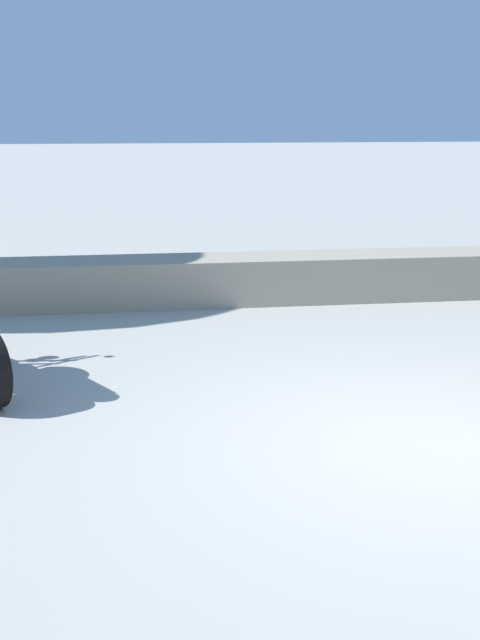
# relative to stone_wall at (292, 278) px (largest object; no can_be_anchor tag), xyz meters

# --- Properties ---
(ground_plane) EXTENTS (120.00, 120.00, 0.00)m
(ground_plane) POSITION_rel_stone_wall_xyz_m (0.00, -4.80, -0.28)
(ground_plane) COLOR #A3A099
(stone_wall) EXTENTS (36.00, 0.80, 0.55)m
(stone_wall) POSITION_rel_stone_wall_xyz_m (0.00, 0.00, 0.00)
(stone_wall) COLOR gray
(stone_wall) RESTS_ON ground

